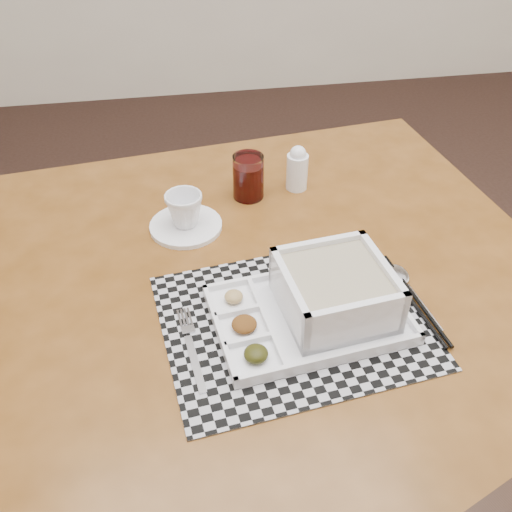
# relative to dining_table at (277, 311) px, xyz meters

# --- Properties ---
(floor) EXTENTS (5.00, 5.00, 0.00)m
(floor) POSITION_rel_dining_table_xyz_m (0.46, 0.21, -0.72)
(floor) COLOR black
(floor) RESTS_ON ground
(dining_table) EXTENTS (1.19, 1.19, 0.80)m
(dining_table) POSITION_rel_dining_table_xyz_m (0.00, 0.00, 0.00)
(dining_table) COLOR #583210
(dining_table) RESTS_ON ground
(placemat) EXTENTS (0.48, 0.41, 0.00)m
(placemat) POSITION_rel_dining_table_xyz_m (0.00, -0.11, 0.08)
(placemat) COLOR #ACABB3
(placemat) RESTS_ON dining_table
(serving_tray) EXTENTS (0.34, 0.26, 0.10)m
(serving_tray) POSITION_rel_dining_table_xyz_m (0.06, -0.11, 0.12)
(serving_tray) COLOR white
(serving_tray) RESTS_ON placemat
(fork) EXTENTS (0.04, 0.19, 0.00)m
(fork) POSITION_rel_dining_table_xyz_m (-0.17, -0.14, 0.09)
(fork) COLOR #B8B8BF
(fork) RESTS_ON placemat
(spoon) EXTENTS (0.04, 0.18, 0.01)m
(spoon) POSITION_rel_dining_table_xyz_m (0.22, -0.04, 0.09)
(spoon) COLOR #B8B8BF
(spoon) RESTS_ON placemat
(chopsticks) EXTENTS (0.05, 0.24, 0.01)m
(chopsticks) POSITION_rel_dining_table_xyz_m (0.22, -0.10, 0.09)
(chopsticks) COLOR black
(chopsticks) RESTS_ON placemat
(saucer) EXTENTS (0.15, 0.15, 0.01)m
(saucer) POSITION_rel_dining_table_xyz_m (-0.16, 0.19, 0.09)
(saucer) COLOR white
(saucer) RESTS_ON dining_table
(cup) EXTENTS (0.09, 0.09, 0.07)m
(cup) POSITION_rel_dining_table_xyz_m (-0.16, 0.19, 0.13)
(cup) COLOR white
(cup) RESTS_ON saucer
(juice_glass) EXTENTS (0.07, 0.07, 0.10)m
(juice_glass) POSITION_rel_dining_table_xyz_m (-0.01, 0.28, 0.13)
(juice_glass) COLOR white
(juice_glass) RESTS_ON dining_table
(creamer_bottle) EXTENTS (0.05, 0.05, 0.11)m
(creamer_bottle) POSITION_rel_dining_table_xyz_m (0.10, 0.30, 0.13)
(creamer_bottle) COLOR white
(creamer_bottle) RESTS_ON dining_table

